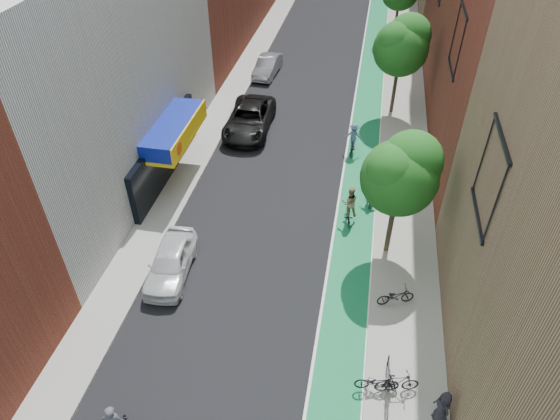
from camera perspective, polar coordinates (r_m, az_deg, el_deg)
The scene contains 16 objects.
bike_lane at distance 37.83m, azimuth 10.12°, elevation 12.47°, with size 2.00×68.00×0.01m, color #136B49.
sidewalk_left at distance 39.05m, azimuth -5.05°, elevation 13.93°, with size 2.00×68.00×0.15m, color gray.
sidewalk_right at distance 37.89m, azimuth 13.97°, elevation 12.07°, with size 3.00×68.00×0.15m, color gray.
building_left_white at distance 28.56m, azimuth -22.26°, elevation 14.35°, with size 8.00×20.00×12.00m, color silver.
tree_near at distance 21.72m, azimuth 13.71°, elevation 4.20°, with size 3.40×3.36×6.42m.
tree_mid at distance 34.11m, azimuth 13.79°, elevation 17.94°, with size 3.55×3.53×6.74m.
parked_car_white at distance 23.11m, azimuth -12.39°, elevation -5.81°, with size 1.71×4.26×1.45m, color silver.
parked_car_black at distance 32.96m, azimuth -3.53°, elevation 10.37°, with size 2.73×5.93×1.65m, color black.
parked_car_silver at distance 40.70m, azimuth -1.43°, elevation 16.12°, with size 1.47×4.23×1.39m, color #93969B.
cyclist_lane_near at distance 25.47m, azimuth 7.92°, elevation 0.36°, with size 0.91×1.56×2.03m.
cyclist_lane_mid at distance 27.08m, azimuth 10.49°, elevation 2.38°, with size 1.04×1.90×2.07m.
cyclist_lane_far at distance 30.83m, azimuth 8.37°, elevation 7.95°, with size 1.10×1.56×1.97m.
parked_bike_near at distance 19.34m, azimuth 11.01°, elevation -18.74°, with size 0.57×1.62×0.85m, color black.
parked_bike_mid at distance 19.39m, azimuth 13.23°, elevation -18.67°, with size 0.46×1.63×0.98m, color black.
parked_bike_far at distance 21.96m, azimuth 13.08°, elevation -9.56°, with size 0.57×1.63×0.85m, color black.
pedestrian at distance 18.97m, azimuth 18.11°, elevation -20.64°, with size 0.75×0.49×1.53m, color black.
Camera 1 is at (3.81, -7.90, 16.80)m, focal length 32.00 mm.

